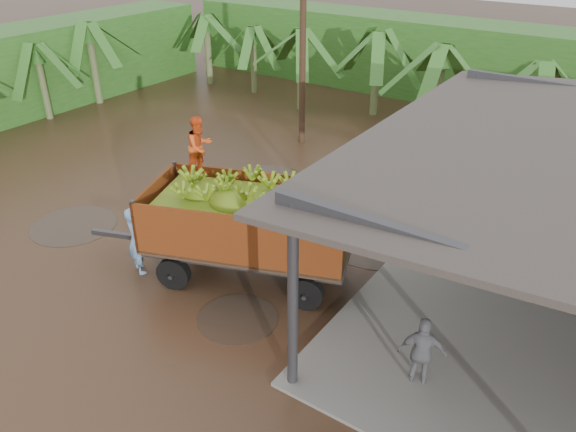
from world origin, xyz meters
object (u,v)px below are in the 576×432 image
(banana_trailer, at_px, (249,222))
(utility_pole, at_px, (303,45))
(man_blue, at_px, (136,240))
(man_grey, at_px, (422,353))

(banana_trailer, bearing_deg, utility_pole, 94.83)
(man_blue, xyz_separation_m, man_grey, (7.38, 0.34, -0.12))
(banana_trailer, bearing_deg, man_grey, -33.28)
(banana_trailer, height_order, man_grey, banana_trailer)
(man_blue, bearing_deg, utility_pole, -56.63)
(banana_trailer, height_order, man_blue, banana_trailer)
(banana_trailer, height_order, utility_pole, utility_pole)
(banana_trailer, xyz_separation_m, utility_pole, (-3.90, 8.34, 2.27))
(man_grey, relative_size, utility_pole, 0.21)
(utility_pole, bearing_deg, banana_trailer, -64.97)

